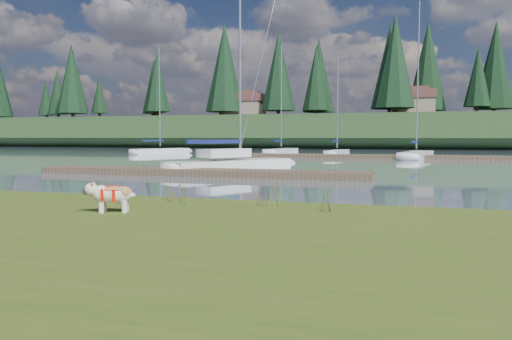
% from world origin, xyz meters
% --- Properties ---
extents(ground, '(200.00, 200.00, 0.00)m').
position_xyz_m(ground, '(0.00, 30.00, 0.00)').
color(ground, gray).
rests_on(ground, ground).
extents(bank, '(60.00, 9.00, 0.35)m').
position_xyz_m(bank, '(0.00, -6.00, 0.17)').
color(bank, '#3E4F18').
rests_on(bank, ground).
extents(ridge, '(200.00, 20.00, 5.00)m').
position_xyz_m(ridge, '(0.00, 73.00, 2.50)').
color(ridge, '#20371A').
rests_on(ridge, ground).
extents(bulldog, '(0.97, 0.63, 0.57)m').
position_xyz_m(bulldog, '(-0.03, -4.04, 0.71)').
color(bulldog, silver).
rests_on(bulldog, bank).
extents(sailboat_main, '(5.68, 8.51, 12.60)m').
position_xyz_m(sailboat_main, '(-3.38, 13.15, 0.42)').
color(sailboat_main, white).
rests_on(sailboat_main, ground).
extents(dock_near, '(16.00, 2.00, 0.30)m').
position_xyz_m(dock_near, '(-4.00, 9.00, 0.15)').
color(dock_near, '#4C3D2C').
rests_on(dock_near, ground).
extents(dock_far, '(26.00, 2.20, 0.30)m').
position_xyz_m(dock_far, '(2.00, 30.00, 0.15)').
color(dock_far, '#4C3D2C').
rests_on(dock_far, ground).
extents(sailboat_bg_0, '(4.39, 7.68, 11.20)m').
position_xyz_m(sailboat_bg_0, '(-19.32, 35.18, 0.32)').
color(sailboat_bg_0, white).
rests_on(sailboat_bg_0, ground).
extents(sailboat_bg_1, '(2.25, 7.63, 11.27)m').
position_xyz_m(sailboat_bg_1, '(-7.25, 38.38, 0.33)').
color(sailboat_bg_1, white).
rests_on(sailboat_bg_1, ground).
extents(sailboat_bg_2, '(1.72, 6.20, 9.40)m').
position_xyz_m(sailboat_bg_2, '(-0.98, 34.52, 0.33)').
color(sailboat_bg_2, white).
rests_on(sailboat_bg_2, ground).
extents(sailboat_bg_3, '(3.14, 9.07, 12.97)m').
position_xyz_m(sailboat_bg_3, '(6.08, 31.96, 0.32)').
color(sailboat_bg_3, white).
rests_on(sailboat_bg_3, ground).
extents(weed_0, '(0.17, 0.14, 0.60)m').
position_xyz_m(weed_0, '(0.32, -2.25, 0.60)').
color(weed_0, '#475B23').
rests_on(weed_0, bank).
extents(weed_1, '(0.17, 0.14, 0.57)m').
position_xyz_m(weed_1, '(0.80, -2.65, 0.59)').
color(weed_1, '#475B23').
rests_on(weed_1, bank).
extents(weed_2, '(0.17, 0.14, 0.73)m').
position_xyz_m(weed_2, '(2.77, -2.32, 0.66)').
color(weed_2, '#475B23').
rests_on(weed_2, bank).
extents(weed_3, '(0.17, 0.14, 0.44)m').
position_xyz_m(weed_3, '(-1.47, -2.38, 0.54)').
color(weed_3, '#475B23').
rests_on(weed_3, bank).
extents(weed_4, '(0.17, 0.14, 0.37)m').
position_xyz_m(weed_4, '(2.53, -2.41, 0.51)').
color(weed_4, '#475B23').
rests_on(weed_4, bank).
extents(weed_5, '(0.17, 0.14, 0.67)m').
position_xyz_m(weed_5, '(3.95, -2.79, 0.63)').
color(weed_5, '#475B23').
rests_on(weed_5, bank).
extents(mud_lip, '(60.00, 0.50, 0.14)m').
position_xyz_m(mud_lip, '(0.00, -1.60, 0.07)').
color(mud_lip, '#33281C').
rests_on(mud_lip, ground).
extents(conifer_0, '(5.72, 5.72, 14.15)m').
position_xyz_m(conifer_0, '(-55.00, 67.00, 12.64)').
color(conifer_0, '#382619').
rests_on(conifer_0, ridge).
extents(conifer_1, '(4.40, 4.40, 11.30)m').
position_xyz_m(conifer_1, '(-40.00, 71.00, 11.28)').
color(conifer_1, '#382619').
rests_on(conifer_1, ridge).
extents(conifer_2, '(6.60, 6.60, 16.05)m').
position_xyz_m(conifer_2, '(-25.00, 68.00, 13.54)').
color(conifer_2, '#382619').
rests_on(conifer_2, ridge).
extents(conifer_3, '(4.84, 4.84, 12.25)m').
position_xyz_m(conifer_3, '(-10.00, 72.00, 11.74)').
color(conifer_3, '#382619').
rests_on(conifer_3, ridge).
extents(conifer_4, '(6.16, 6.16, 15.10)m').
position_xyz_m(conifer_4, '(3.00, 66.00, 13.09)').
color(conifer_4, '#382619').
rests_on(conifer_4, ridge).
extents(conifer_5, '(3.96, 3.96, 10.35)m').
position_xyz_m(conifer_5, '(15.00, 70.00, 10.83)').
color(conifer_5, '#382619').
rests_on(conifer_5, ridge).
extents(house_0, '(6.30, 5.30, 4.65)m').
position_xyz_m(house_0, '(-22.00, 70.00, 7.31)').
color(house_0, gray).
rests_on(house_0, ridge).
extents(house_1, '(6.30, 5.30, 4.65)m').
position_xyz_m(house_1, '(6.00, 71.00, 7.31)').
color(house_1, gray).
rests_on(house_1, ridge).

